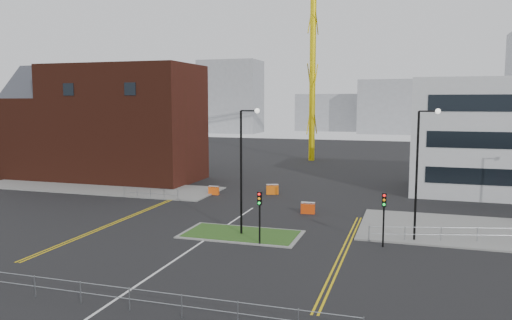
{
  "coord_description": "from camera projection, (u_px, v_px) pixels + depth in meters",
  "views": [
    {
      "loc": [
        13.56,
        -25.44,
        9.66
      ],
      "look_at": [
        1.78,
        12.27,
        5.0
      ],
      "focal_mm": 35.0,
      "sensor_mm": 36.0,
      "label": 1
    }
  ],
  "objects": [
    {
      "name": "brick_building",
      "position": [
        103.0,
        124.0,
        61.8
      ],
      "size": [
        24.2,
        10.07,
        14.24
      ],
      "color": "#481D12",
      "rests_on": "ground"
    },
    {
      "name": "pavement_left",
      "position": [
        97.0,
        187.0,
        56.03
      ],
      "size": [
        28.0,
        8.0,
        0.12
      ],
      "primitive_type": "cube",
      "color": "slate",
      "rests_on": "ground"
    },
    {
      "name": "yellow_right_b",
      "position": [
        346.0,
        252.0,
        32.05
      ],
      "size": [
        0.12,
        20.0,
        0.01
      ],
      "primitive_type": "cube",
      "color": "gold",
      "rests_on": "ground"
    },
    {
      "name": "skyline_d",
      "position": [
        343.0,
        112.0,
        163.64
      ],
      "size": [
        30.0,
        12.0,
        12.0
      ],
      "primitive_type": "cube",
      "color": "gray",
      "rests_on": "ground"
    },
    {
      "name": "barrier_left",
      "position": [
        214.0,
        190.0,
        51.75
      ],
      "size": [
        1.09,
        0.39,
        0.91
      ],
      "color": "#F5540D",
      "rests_on": "ground"
    },
    {
      "name": "ground",
      "position": [
        165.0,
        267.0,
        29.26
      ],
      "size": [
        200.0,
        200.0,
        0.0
      ],
      "primitive_type": "plane",
      "color": "black",
      "rests_on": "ground"
    },
    {
      "name": "railing_front",
      "position": [
        104.0,
        291.0,
        23.48
      ],
      "size": [
        24.05,
        0.05,
        1.1
      ],
      "color": "gray",
      "rests_on": "ground"
    },
    {
      "name": "streetlamp_island",
      "position": [
        244.0,
        161.0,
        35.55
      ],
      "size": [
        1.46,
        0.36,
        9.18
      ],
      "color": "black",
      "rests_on": "ground"
    },
    {
      "name": "streetlamp_right_near",
      "position": [
        420.0,
        164.0,
        33.9
      ],
      "size": [
        1.46,
        0.36,
        9.18
      ],
      "color": "black",
      "rests_on": "ground"
    },
    {
      "name": "traffic_light_island",
      "position": [
        260.0,
        208.0,
        33.44
      ],
      "size": [
        0.28,
        0.33,
        3.65
      ],
      "color": "black",
      "rests_on": "ground"
    },
    {
      "name": "yellow_left_a",
      "position": [
        124.0,
        218.0,
        41.4
      ],
      "size": [
        0.12,
        24.0,
        0.01
      ],
      "primitive_type": "cube",
      "color": "gold",
      "rests_on": "ground"
    },
    {
      "name": "centre_line",
      "position": [
        180.0,
        257.0,
        31.15
      ],
      "size": [
        0.15,
        30.0,
        0.01
      ],
      "primitive_type": "cube",
      "color": "silver",
      "rests_on": "ground"
    },
    {
      "name": "yellow_right_a",
      "position": [
        341.0,
        252.0,
        32.14
      ],
      "size": [
        0.12,
        20.0,
        0.01
      ],
      "primitive_type": "cube",
      "color": "gold",
      "rests_on": "ground"
    },
    {
      "name": "railing_left",
      "position": [
        150.0,
        192.0,
        49.49
      ],
      "size": [
        6.05,
        0.05,
        1.1
      ],
      "color": "gray",
      "rests_on": "ground"
    },
    {
      "name": "island_kerb",
      "position": [
        241.0,
        234.0,
        36.25
      ],
      "size": [
        8.6,
        4.6,
        0.08
      ],
      "primitive_type": "cube",
      "color": "slate",
      "rests_on": "ground"
    },
    {
      "name": "barrier_right",
      "position": [
        308.0,
        207.0,
        43.03
      ],
      "size": [
        1.21,
        0.46,
        1.0
      ],
      "color": "#E2410C",
      "rests_on": "ground"
    },
    {
      "name": "barrier_mid",
      "position": [
        272.0,
        189.0,
        51.97
      ],
      "size": [
        1.33,
        0.8,
        1.06
      ],
      "color": "orange",
      "rests_on": "ground"
    },
    {
      "name": "skyline_b",
      "position": [
        400.0,
        107.0,
        148.6
      ],
      "size": [
        24.0,
        12.0,
        16.0
      ],
      "primitive_type": "cube",
      "color": "gray",
      "rests_on": "ground"
    },
    {
      "name": "skyline_a",
      "position": [
        231.0,
        97.0,
        153.56
      ],
      "size": [
        18.0,
        12.0,
        22.0
      ],
      "primitive_type": "cube",
      "color": "gray",
      "rests_on": "ground"
    },
    {
      "name": "yellow_left_b",
      "position": [
        127.0,
        218.0,
        41.31
      ],
      "size": [
        0.12,
        24.0,
        0.01
      ],
      "primitive_type": "cube",
      "color": "gold",
      "rests_on": "ground"
    },
    {
      "name": "traffic_light_right",
      "position": [
        384.0,
        209.0,
        32.97
      ],
      "size": [
        0.28,
        0.33,
        3.65
      ],
      "color": "black",
      "rests_on": "ground"
    },
    {
      "name": "grass_island",
      "position": [
        241.0,
        234.0,
        36.24
      ],
      "size": [
        8.0,
        4.0,
        0.12
      ],
      "primitive_type": "cube",
      "color": "#244D19",
      "rests_on": "ground"
    }
  ]
}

